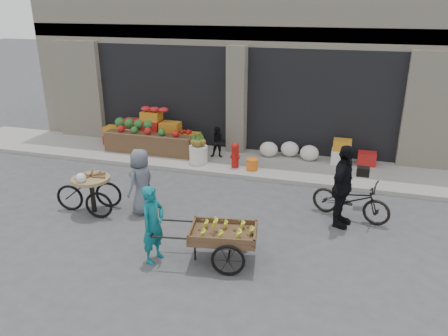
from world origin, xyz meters
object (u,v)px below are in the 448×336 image
(orange_bucket, at_px, (252,164))
(tricycle_cart, at_px, (92,189))
(vendor_woman, at_px, (153,224))
(vendor_grey, at_px, (141,181))
(pineapple_bin, at_px, (198,154))
(cyclist, at_px, (343,187))
(bicycle, at_px, (351,199))
(banana_cart, at_px, (221,232))
(fire_hydrant, at_px, (235,154))
(seated_person, at_px, (218,142))

(orange_bucket, height_order, tricycle_cart, tricycle_cart)
(vendor_woman, distance_m, vendor_grey, 2.04)
(pineapple_bin, distance_m, cyclist, 4.78)
(bicycle, bearing_deg, banana_cart, 154.27)
(tricycle_cart, relative_size, vendor_grey, 0.97)
(fire_hydrant, xyz_separation_m, banana_cart, (0.95, -4.48, 0.11))
(fire_hydrant, distance_m, vendor_grey, 3.34)
(cyclist, bearing_deg, vendor_grey, 114.53)
(pineapple_bin, xyz_separation_m, tricycle_cart, (-1.31, -3.40, 0.20))
(orange_bucket, bearing_deg, cyclist, -44.13)
(fire_hydrant, relative_size, cyclist, 0.40)
(seated_person, bearing_deg, bicycle, -44.81)
(vendor_woman, xyz_separation_m, vendor_grey, (-1.10, 1.72, 0.01))
(fire_hydrant, relative_size, tricycle_cart, 0.49)
(banana_cart, distance_m, cyclist, 2.88)
(vendor_grey, bearing_deg, tricycle_cart, -60.37)
(pineapple_bin, height_order, seated_person, seated_person)
(banana_cart, bearing_deg, bicycle, 38.32)
(banana_cart, height_order, vendor_woman, vendor_woman)
(vendor_grey, bearing_deg, pineapple_bin, -170.47)
(bicycle, bearing_deg, seated_person, 71.46)
(banana_cart, relative_size, vendor_grey, 1.43)
(tricycle_cart, bearing_deg, orange_bucket, 39.67)
(pineapple_bin, relative_size, orange_bucket, 1.62)
(bicycle, bearing_deg, pineapple_bin, 80.23)
(orange_bucket, bearing_deg, tricycle_cart, -131.33)
(seated_person, bearing_deg, vendor_grey, -109.68)
(pineapple_bin, distance_m, fire_hydrant, 1.11)
(orange_bucket, height_order, bicycle, bicycle)
(banana_cart, height_order, cyclist, cyclist)
(vendor_grey, relative_size, bicycle, 0.87)
(fire_hydrant, relative_size, seated_person, 0.76)
(bicycle, bearing_deg, vendor_woman, 145.25)
(vendor_woman, xyz_separation_m, bicycle, (3.39, 2.74, -0.29))
(pineapple_bin, height_order, orange_bucket, pineapple_bin)
(vendor_woman, bearing_deg, fire_hydrant, 10.37)
(vendor_grey, bearing_deg, seated_person, -175.89)
(vendor_woman, bearing_deg, tricycle_cart, 70.11)
(vendor_woman, distance_m, tricycle_cart, 2.60)
(orange_bucket, bearing_deg, fire_hydrant, 174.29)
(seated_person, distance_m, banana_cart, 5.38)
(vendor_woman, xyz_separation_m, cyclist, (3.19, 2.34, 0.15))
(tricycle_cart, height_order, cyclist, cyclist)
(vendor_woman, height_order, cyclist, cyclist)
(pineapple_bin, distance_m, vendor_woman, 4.91)
(fire_hydrant, distance_m, seated_person, 0.96)
(seated_person, bearing_deg, cyclist, -50.13)
(banana_cart, relative_size, cyclist, 1.20)
(tricycle_cart, relative_size, cyclist, 0.82)
(pineapple_bin, distance_m, bicycle, 4.73)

